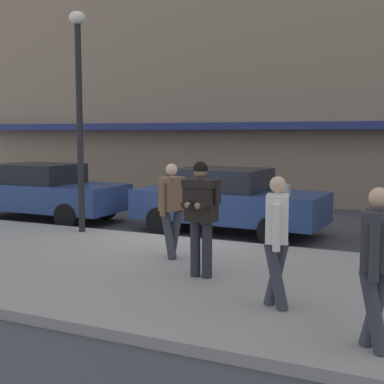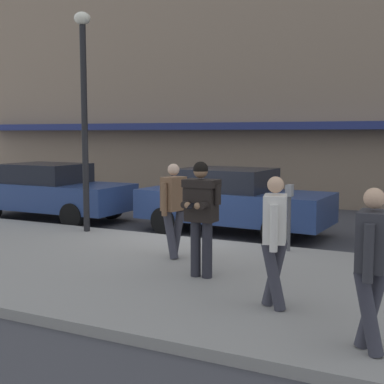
# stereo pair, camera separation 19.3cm
# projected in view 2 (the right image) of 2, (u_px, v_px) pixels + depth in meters

# --- Properties ---
(ground_plane) EXTENTS (80.00, 80.00, 0.00)m
(ground_plane) POSITION_uv_depth(u_px,v_px,m) (186.00, 241.00, 11.84)
(ground_plane) COLOR #3D3D42
(sidewalk) EXTENTS (32.00, 5.30, 0.14)m
(sidewalk) POSITION_uv_depth(u_px,v_px,m) (161.00, 273.00, 8.85)
(sidewalk) COLOR gray
(sidewalk) RESTS_ON ground
(curb_paint_line) EXTENTS (28.00, 0.12, 0.01)m
(curb_paint_line) POSITION_uv_depth(u_px,v_px,m) (229.00, 244.00, 11.43)
(curb_paint_line) COLOR silver
(curb_paint_line) RESTS_ON ground
(storefront_facade) EXTENTS (28.00, 4.70, 12.49)m
(storefront_facade) POSITION_uv_depth(u_px,v_px,m) (326.00, 20.00, 18.25)
(storefront_facade) COLOR #84705B
(storefront_facade) RESTS_ON ground
(parked_sedan_near) EXTENTS (4.51, 1.95, 1.54)m
(parked_sedan_near) POSITION_uv_depth(u_px,v_px,m) (50.00, 191.00, 14.66)
(parked_sedan_near) COLOR navy
(parked_sedan_near) RESTS_ON ground
(parked_sedan_mid) EXTENTS (4.58, 2.08, 1.54)m
(parked_sedan_mid) POSITION_uv_depth(u_px,v_px,m) (232.00, 200.00, 12.63)
(parked_sedan_mid) COLOR navy
(parked_sedan_mid) RESTS_ON ground
(man_texting_on_phone) EXTENTS (0.65, 0.59, 1.81)m
(man_texting_on_phone) POSITION_uv_depth(u_px,v_px,m) (201.00, 207.00, 8.21)
(man_texting_on_phone) COLOR #23232B
(man_texting_on_phone) RESTS_ON sidewalk
(pedestrian_in_light_coat) EXTENTS (0.40, 0.58, 1.70)m
(pedestrian_in_light_coat) POSITION_uv_depth(u_px,v_px,m) (275.00, 234.00, 6.76)
(pedestrian_in_light_coat) COLOR #33333D
(pedestrian_in_light_coat) RESTS_ON sidewalk
(pedestrian_with_bag) EXTENTS (0.33, 0.72, 1.70)m
(pedestrian_with_bag) POSITION_uv_depth(u_px,v_px,m) (372.00, 259.00, 5.40)
(pedestrian_with_bag) COLOR #33333D
(pedestrian_with_bag) RESTS_ON sidewalk
(pedestrian_dark_coat) EXTENTS (0.39, 0.59, 1.70)m
(pedestrian_dark_coat) POSITION_uv_depth(u_px,v_px,m) (174.00, 204.00, 9.54)
(pedestrian_dark_coat) COLOR #33333D
(pedestrian_dark_coat) RESTS_ON sidewalk
(street_lamp_post) EXTENTS (0.36, 0.36, 4.88)m
(street_lamp_post) POSITION_uv_depth(u_px,v_px,m) (84.00, 99.00, 11.90)
(street_lamp_post) COLOR black
(street_lamp_post) RESTS_ON sidewalk
(parking_meter) EXTENTS (0.12, 0.18, 1.27)m
(parking_meter) POSITION_uv_depth(u_px,v_px,m) (289.00, 208.00, 10.08)
(parking_meter) COLOR #4C4C51
(parking_meter) RESTS_ON sidewalk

